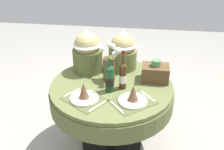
{
  "coord_description": "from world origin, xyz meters",
  "views": [
    {
      "loc": [
        0.29,
        -1.96,
        1.92
      ],
      "look_at": [
        0.0,
        0.03,
        0.83
      ],
      "focal_mm": 39.67,
      "sensor_mm": 36.0,
      "label": 1
    }
  ],
  "objects_px": {
    "flower_vase": "(110,65)",
    "woven_basket_side_right": "(155,72)",
    "place_setting_right": "(133,97)",
    "wine_bottle_right": "(109,78)",
    "dining_table": "(112,96)",
    "wine_bottle_left": "(123,75)",
    "gift_tub_back_left": "(87,49)",
    "place_setting_left": "(84,95)",
    "gift_tub_back_centre": "(123,49)"
  },
  "relations": [
    {
      "from": "flower_vase",
      "to": "woven_basket_side_right",
      "type": "xyz_separation_m",
      "value": [
        0.42,
        0.06,
        -0.07
      ]
    },
    {
      "from": "woven_basket_side_right",
      "to": "place_setting_right",
      "type": "bearing_deg",
      "value": -114.44
    },
    {
      "from": "place_setting_right",
      "to": "wine_bottle_right",
      "type": "xyz_separation_m",
      "value": [
        -0.22,
        0.14,
        0.08
      ]
    },
    {
      "from": "dining_table",
      "to": "woven_basket_side_right",
      "type": "bearing_deg",
      "value": 18.65
    },
    {
      "from": "wine_bottle_right",
      "to": "woven_basket_side_right",
      "type": "height_order",
      "value": "wine_bottle_right"
    },
    {
      "from": "wine_bottle_left",
      "to": "wine_bottle_right",
      "type": "height_order",
      "value": "wine_bottle_left"
    },
    {
      "from": "flower_vase",
      "to": "wine_bottle_left",
      "type": "bearing_deg",
      "value": -43.81
    },
    {
      "from": "wine_bottle_left",
      "to": "gift_tub_back_left",
      "type": "distance_m",
      "value": 0.5
    },
    {
      "from": "place_setting_right",
      "to": "flower_vase",
      "type": "xyz_separation_m",
      "value": [
        -0.24,
        0.34,
        0.11
      ]
    },
    {
      "from": "flower_vase",
      "to": "woven_basket_side_right",
      "type": "bearing_deg",
      "value": 7.4
    },
    {
      "from": "flower_vase",
      "to": "gift_tub_back_left",
      "type": "distance_m",
      "value": 0.31
    },
    {
      "from": "woven_basket_side_right",
      "to": "gift_tub_back_left",
      "type": "bearing_deg",
      "value": 170.91
    },
    {
      "from": "gift_tub_back_left",
      "to": "woven_basket_side_right",
      "type": "xyz_separation_m",
      "value": [
        0.67,
        -0.11,
        -0.15
      ]
    },
    {
      "from": "place_setting_right",
      "to": "woven_basket_side_right",
      "type": "bearing_deg",
      "value": 65.56
    },
    {
      "from": "dining_table",
      "to": "place_setting_left",
      "type": "distance_m",
      "value": 0.39
    },
    {
      "from": "wine_bottle_right",
      "to": "gift_tub_back_left",
      "type": "distance_m",
      "value": 0.46
    },
    {
      "from": "flower_vase",
      "to": "gift_tub_back_centre",
      "type": "xyz_separation_m",
      "value": [
        0.09,
        0.28,
        0.06
      ]
    },
    {
      "from": "place_setting_left",
      "to": "flower_vase",
      "type": "height_order",
      "value": "flower_vase"
    },
    {
      "from": "flower_vase",
      "to": "gift_tub_back_centre",
      "type": "height_order",
      "value": "gift_tub_back_centre"
    },
    {
      "from": "place_setting_right",
      "to": "gift_tub_back_centre",
      "type": "height_order",
      "value": "gift_tub_back_centre"
    },
    {
      "from": "gift_tub_back_centre",
      "to": "flower_vase",
      "type": "bearing_deg",
      "value": -108.61
    },
    {
      "from": "place_setting_right",
      "to": "wine_bottle_right",
      "type": "height_order",
      "value": "wine_bottle_right"
    },
    {
      "from": "place_setting_left",
      "to": "wine_bottle_right",
      "type": "bearing_deg",
      "value": 41.68
    },
    {
      "from": "gift_tub_back_left",
      "to": "gift_tub_back_centre",
      "type": "bearing_deg",
      "value": 18.29
    },
    {
      "from": "gift_tub_back_left",
      "to": "gift_tub_back_centre",
      "type": "height_order",
      "value": "gift_tub_back_left"
    },
    {
      "from": "gift_tub_back_left",
      "to": "woven_basket_side_right",
      "type": "bearing_deg",
      "value": -9.09
    },
    {
      "from": "gift_tub_back_left",
      "to": "gift_tub_back_centre",
      "type": "distance_m",
      "value": 0.36
    },
    {
      "from": "gift_tub_back_left",
      "to": "place_setting_left",
      "type": "bearing_deg",
      "value": -80.55
    },
    {
      "from": "place_setting_right",
      "to": "gift_tub_back_left",
      "type": "xyz_separation_m",
      "value": [
        -0.49,
        0.5,
        0.19
      ]
    },
    {
      "from": "gift_tub_back_centre",
      "to": "wine_bottle_left",
      "type": "bearing_deg",
      "value": -83.87
    },
    {
      "from": "flower_vase",
      "to": "gift_tub_back_left",
      "type": "bearing_deg",
      "value": 146.78
    },
    {
      "from": "place_setting_left",
      "to": "gift_tub_back_centre",
      "type": "height_order",
      "value": "gift_tub_back_centre"
    },
    {
      "from": "wine_bottle_left",
      "to": "wine_bottle_right",
      "type": "relative_size",
      "value": 1.03
    },
    {
      "from": "flower_vase",
      "to": "gift_tub_back_left",
      "type": "xyz_separation_m",
      "value": [
        -0.25,
        0.16,
        0.08
      ]
    },
    {
      "from": "flower_vase",
      "to": "gift_tub_back_centre",
      "type": "relative_size",
      "value": 0.9
    },
    {
      "from": "woven_basket_side_right",
      "to": "wine_bottle_left",
      "type": "bearing_deg",
      "value": -147.12
    },
    {
      "from": "dining_table",
      "to": "place_setting_right",
      "type": "height_order",
      "value": "place_setting_right"
    },
    {
      "from": "dining_table",
      "to": "place_setting_right",
      "type": "xyz_separation_m",
      "value": [
        0.22,
        -0.26,
        0.18
      ]
    },
    {
      "from": "place_setting_left",
      "to": "gift_tub_back_left",
      "type": "height_order",
      "value": "gift_tub_back_left"
    },
    {
      "from": "dining_table",
      "to": "wine_bottle_left",
      "type": "relative_size",
      "value": 3.3
    },
    {
      "from": "dining_table",
      "to": "gift_tub_back_centre",
      "type": "distance_m",
      "value": 0.5
    },
    {
      "from": "gift_tub_back_centre",
      "to": "wine_bottle_right",
      "type": "bearing_deg",
      "value": -98.19
    },
    {
      "from": "wine_bottle_left",
      "to": "woven_basket_side_right",
      "type": "distance_m",
      "value": 0.35
    },
    {
      "from": "dining_table",
      "to": "flower_vase",
      "type": "height_order",
      "value": "flower_vase"
    },
    {
      "from": "place_setting_left",
      "to": "wine_bottle_right",
      "type": "relative_size",
      "value": 1.26
    },
    {
      "from": "place_setting_left",
      "to": "flower_vase",
      "type": "relative_size",
      "value": 1.16
    },
    {
      "from": "wine_bottle_right",
      "to": "gift_tub_back_left",
      "type": "height_order",
      "value": "gift_tub_back_left"
    },
    {
      "from": "place_setting_right",
      "to": "gift_tub_back_left",
      "type": "relative_size",
      "value": 0.97
    },
    {
      "from": "place_setting_right",
      "to": "gift_tub_back_left",
      "type": "distance_m",
      "value": 0.73
    },
    {
      "from": "dining_table",
      "to": "gift_tub_back_centre",
      "type": "height_order",
      "value": "gift_tub_back_centre"
    }
  ]
}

